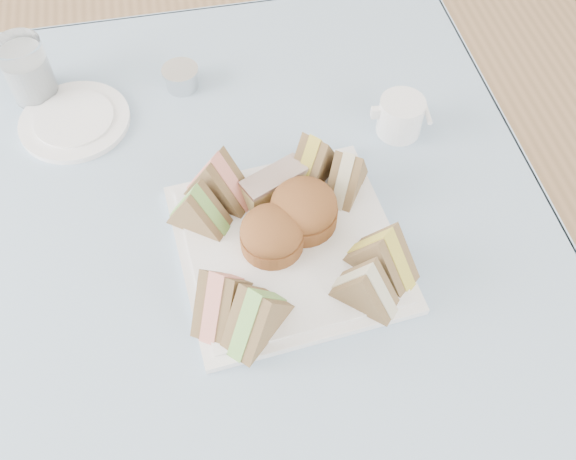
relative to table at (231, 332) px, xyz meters
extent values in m
plane|color=#9E7751|center=(0.00, 0.00, -0.37)|extent=(4.00, 4.00, 0.00)
cube|color=brown|center=(0.00, 0.00, 0.00)|extent=(0.90, 0.90, 0.74)
cube|color=#A9C2DF|center=(0.00, 0.00, 0.37)|extent=(1.02, 1.02, 0.01)
cube|color=white|center=(0.10, -0.07, 0.38)|extent=(0.33, 0.33, 0.01)
cylinder|color=brown|center=(0.08, -0.07, 0.42)|extent=(0.11, 0.11, 0.06)
cylinder|color=brown|center=(0.13, -0.03, 0.42)|extent=(0.12, 0.12, 0.07)
cube|color=#CDC480|center=(0.10, 0.02, 0.41)|extent=(0.11, 0.08, 0.05)
cylinder|color=white|center=(-0.20, 0.25, 0.38)|extent=(0.23, 0.23, 0.01)
cylinder|color=white|center=(-0.26, 0.33, 0.43)|extent=(0.09, 0.09, 0.11)
cylinder|color=silver|center=(-0.01, 0.30, 0.39)|extent=(0.07, 0.07, 0.04)
cube|color=silver|center=(0.22, -0.09, 0.38)|extent=(0.09, 0.18, 0.00)
cube|color=silver|center=(0.15, -0.10, 0.38)|extent=(0.04, 0.17, 0.00)
cylinder|color=white|center=(0.33, 0.13, 0.41)|extent=(0.08, 0.08, 0.06)
camera|label=1|loc=(0.00, -0.56, 1.16)|focal=40.00mm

